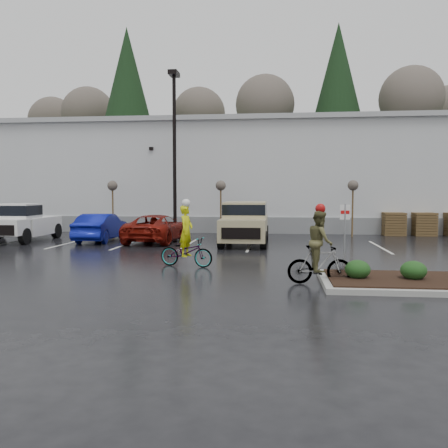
# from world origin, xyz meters

# --- Properties ---
(ground) EXTENTS (120.00, 120.00, 0.00)m
(ground) POSITION_xyz_m (0.00, 0.00, 0.00)
(ground) COLOR black
(ground) RESTS_ON ground
(warehouse) EXTENTS (60.50, 15.50, 7.20)m
(warehouse) POSITION_xyz_m (0.00, 21.99, 3.65)
(warehouse) COLOR #BABDBF
(warehouse) RESTS_ON ground
(wooded_ridge) EXTENTS (80.00, 25.00, 6.00)m
(wooded_ridge) POSITION_xyz_m (0.00, 45.00, 3.00)
(wooded_ridge) COLOR #213B18
(wooded_ridge) RESTS_ON ground
(lamppost) EXTENTS (0.50, 1.00, 9.22)m
(lamppost) POSITION_xyz_m (-4.00, 12.00, 5.69)
(lamppost) COLOR black
(lamppost) RESTS_ON ground
(sapling_west) EXTENTS (0.60, 0.60, 3.20)m
(sapling_west) POSITION_xyz_m (-8.00, 13.00, 2.73)
(sapling_west) COLOR #4E361F
(sapling_west) RESTS_ON ground
(sapling_mid) EXTENTS (0.60, 0.60, 3.20)m
(sapling_mid) POSITION_xyz_m (-1.50, 13.00, 2.73)
(sapling_mid) COLOR #4E361F
(sapling_mid) RESTS_ON ground
(sapling_east) EXTENTS (0.60, 0.60, 3.20)m
(sapling_east) POSITION_xyz_m (6.00, 13.00, 2.73)
(sapling_east) COLOR #4E361F
(sapling_east) RESTS_ON ground
(pallet_stack_a) EXTENTS (1.20, 1.20, 1.35)m
(pallet_stack_a) POSITION_xyz_m (8.50, 14.00, 0.68)
(pallet_stack_a) COLOR #4E361F
(pallet_stack_a) RESTS_ON ground
(pallet_stack_b) EXTENTS (1.20, 1.20, 1.35)m
(pallet_stack_b) POSITION_xyz_m (10.20, 14.00, 0.68)
(pallet_stack_b) COLOR #4E361F
(pallet_stack_b) RESTS_ON ground
(shrub_a) EXTENTS (0.70, 0.70, 0.52)m
(shrub_a) POSITION_xyz_m (4.00, -1.00, 0.41)
(shrub_a) COLOR #133816
(shrub_a) RESTS_ON curb_island
(shrub_b) EXTENTS (0.70, 0.70, 0.52)m
(shrub_b) POSITION_xyz_m (5.50, -1.00, 0.41)
(shrub_b) COLOR #133816
(shrub_b) RESTS_ON curb_island
(fire_lane_sign) EXTENTS (0.30, 0.05, 2.20)m
(fire_lane_sign) POSITION_xyz_m (3.80, 0.20, 1.41)
(fire_lane_sign) COLOR gray
(fire_lane_sign) RESTS_ON ground
(pickup_white) EXTENTS (2.10, 5.20, 1.96)m
(pickup_white) POSITION_xyz_m (-11.24, 8.97, 0.98)
(pickup_white) COLOR white
(pickup_white) RESTS_ON ground
(car_blue) EXTENTS (1.57, 4.35, 1.43)m
(car_blue) POSITION_xyz_m (-7.24, 9.08, 0.71)
(car_blue) COLOR navy
(car_blue) RESTS_ON ground
(car_red) EXTENTS (2.60, 5.13, 1.39)m
(car_red) POSITION_xyz_m (-4.30, 9.09, 0.70)
(car_red) COLOR maroon
(car_red) RESTS_ON ground
(suv_tan) EXTENTS (2.20, 5.10, 2.06)m
(suv_tan) POSITION_xyz_m (0.21, 8.53, 1.03)
(suv_tan) COLOR tan
(suv_tan) RESTS_ON ground
(cyclist_hivis) EXTENTS (2.01, 1.10, 2.32)m
(cyclist_hivis) POSITION_xyz_m (-1.31, 1.50, 0.72)
(cyclist_hivis) COLOR #3F3F44
(cyclist_hivis) RESTS_ON ground
(cyclist_olive) EXTENTS (1.77, 0.87, 2.24)m
(cyclist_olive) POSITION_xyz_m (2.95, -1.07, 0.82)
(cyclist_olive) COLOR #3F3F44
(cyclist_olive) RESTS_ON ground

